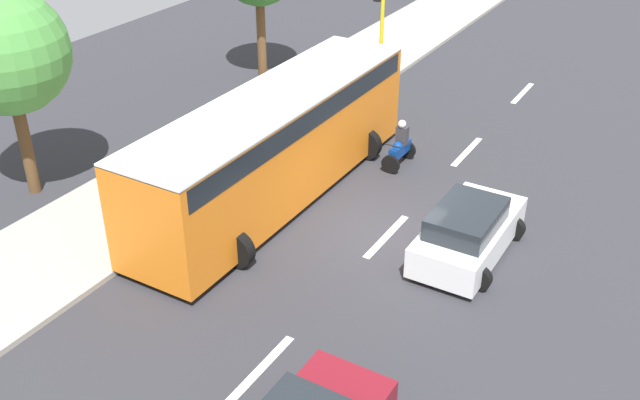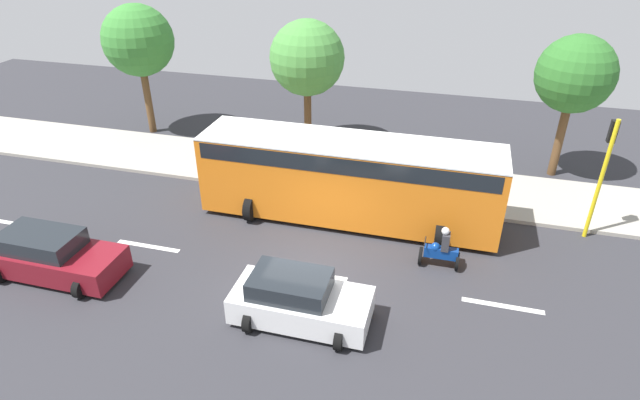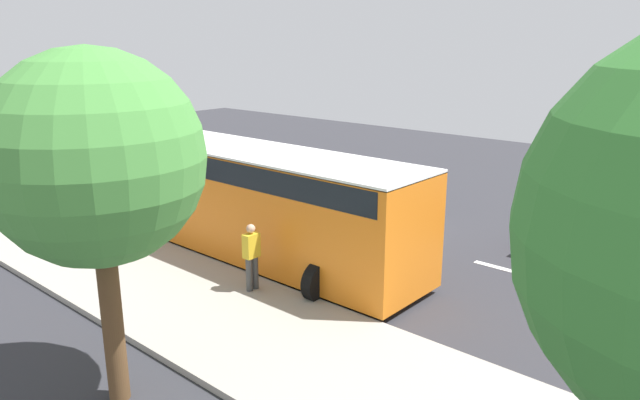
% 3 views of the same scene
% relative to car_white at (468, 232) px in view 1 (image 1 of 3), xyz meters
% --- Properties ---
extents(ground_plane, '(40.00, 60.00, 0.10)m').
position_rel_car_white_xyz_m(ground_plane, '(2.15, 0.25, -0.76)').
color(ground_plane, '#2D2D33').
extents(sidewalk, '(4.00, 60.00, 0.15)m').
position_rel_car_white_xyz_m(sidewalk, '(9.15, 0.25, -0.63)').
color(sidewalk, '#9E998E').
rests_on(sidewalk, ground).
extents(lane_stripe_far_north, '(0.20, 2.40, 0.01)m').
position_rel_car_white_xyz_m(lane_stripe_far_north, '(2.15, -11.75, -0.70)').
color(lane_stripe_far_north, white).
rests_on(lane_stripe_far_north, ground).
extents(lane_stripe_north, '(0.20, 2.40, 0.01)m').
position_rel_car_white_xyz_m(lane_stripe_north, '(2.15, -5.75, -0.70)').
color(lane_stripe_north, white).
rests_on(lane_stripe_north, ground).
extents(lane_stripe_mid, '(0.20, 2.40, 0.01)m').
position_rel_car_white_xyz_m(lane_stripe_mid, '(2.15, 0.25, -0.70)').
color(lane_stripe_mid, white).
rests_on(lane_stripe_mid, ground).
extents(lane_stripe_south, '(0.20, 2.40, 0.01)m').
position_rel_car_white_xyz_m(lane_stripe_south, '(2.15, 6.25, -0.70)').
color(lane_stripe_south, white).
rests_on(lane_stripe_south, ground).
extents(car_white, '(2.19, 3.96, 1.52)m').
position_rel_car_white_xyz_m(car_white, '(0.00, 0.00, 0.00)').
color(car_white, white).
rests_on(car_white, ground).
extents(city_bus, '(3.20, 11.00, 3.16)m').
position_rel_car_white_xyz_m(city_bus, '(5.92, -0.12, 1.14)').
color(city_bus, orange).
rests_on(city_bus, ground).
extents(motorcycle, '(0.60, 1.30, 1.53)m').
position_rel_car_white_xyz_m(motorcycle, '(3.68, -3.74, -0.07)').
color(motorcycle, black).
rests_on(motorcycle, ground).
extents(pedestrian_near_signal, '(0.40, 0.24, 1.69)m').
position_rel_car_white_xyz_m(pedestrian_near_signal, '(7.83, 1.94, 0.35)').
color(pedestrian_near_signal, '#3F3F3F').
rests_on(pedestrian_near_signal, sidewalk).
extents(traffic_light_corner, '(0.49, 0.24, 4.50)m').
position_rel_car_white_xyz_m(traffic_light_corner, '(7.00, -8.73, 2.22)').
color(traffic_light_corner, yellow).
rests_on(traffic_light_corner, ground).
extents(street_tree_north, '(3.50, 3.50, 6.07)m').
position_rel_car_white_xyz_m(street_tree_north, '(12.31, 3.34, 3.58)').
color(street_tree_north, brown).
rests_on(street_tree_north, ground).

